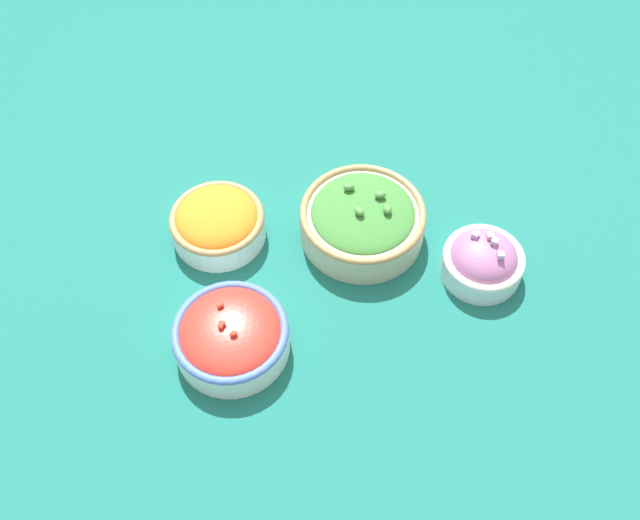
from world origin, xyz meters
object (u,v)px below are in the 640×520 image
bowl_broccoli (362,219)px  bowl_cherry_tomatoes (231,335)px  bowl_red_onion (483,261)px  bowl_carrots (218,222)px

bowl_broccoli → bowl_cherry_tomatoes: bearing=-162.4°
bowl_cherry_tomatoes → bowl_red_onion: bearing=-9.9°
bowl_broccoli → bowl_red_onion: bearing=-51.4°
bowl_broccoli → bowl_cherry_tomatoes: bowl_broccoli is taller
bowl_broccoli → bowl_red_onion: 0.19m
bowl_broccoli → bowl_cherry_tomatoes: (-0.26, -0.08, -0.00)m
bowl_broccoli → bowl_red_onion: bowl_broccoli is taller
bowl_cherry_tomatoes → bowl_broccoli: bearing=17.6°
bowl_broccoli → bowl_red_onion: (0.12, -0.15, -0.01)m
bowl_carrots → bowl_cherry_tomatoes: bearing=-109.1°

